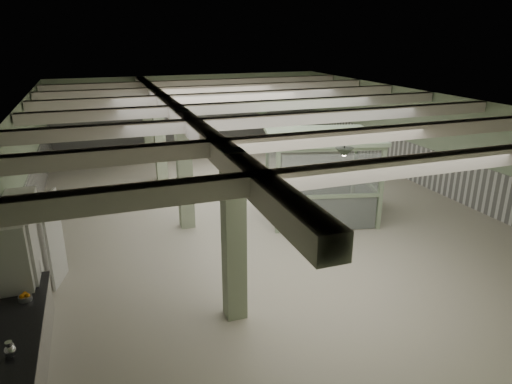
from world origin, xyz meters
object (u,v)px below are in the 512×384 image
object	(u,v)px
prep_counter	(16,368)
guard_booth	(321,162)
filing_cabinet	(367,184)
walkin_cooler	(23,254)

from	to	relation	value
prep_counter	guard_booth	bearing A→B (deg)	32.79
guard_booth	filing_cabinet	distance (m)	2.35
walkin_cooler	guard_booth	world-z (taller)	guard_booth
filing_cabinet	prep_counter	bearing A→B (deg)	-168.90
walkin_cooler	guard_booth	distance (m)	8.75
walkin_cooler	guard_booth	size ratio (longest dim) A/B	0.66
prep_counter	guard_booth	size ratio (longest dim) A/B	1.24
prep_counter	guard_booth	xyz separation A→B (m)	(8.29, 5.34, 1.35)
walkin_cooler	guard_booth	xyz separation A→B (m)	(8.37, 2.46, 0.63)
guard_booth	filing_cabinet	xyz separation A→B (m)	(2.04, 0.39, -1.09)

